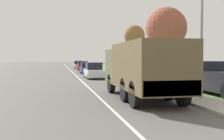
{
  "coord_description": "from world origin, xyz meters",
  "views": [
    {
      "loc": [
        -2.17,
        -3.61,
        2.1
      ],
      "look_at": [
        0.83,
        11.71,
        1.42
      ],
      "focal_mm": 45.0,
      "sensor_mm": 36.0,
      "label": 1
    }
  ],
  "objects": [
    {
      "name": "sidewalk_right",
      "position": [
        4.5,
        40.0,
        0.06
      ],
      "size": [
        1.8,
        120.0,
        0.12
      ],
      "color": "#ADAAA3",
      "rests_on": "ground"
    },
    {
      "name": "tree_mid_right",
      "position": [
        8.2,
        22.11,
        4.97
      ],
      "size": [
        3.99,
        3.99,
        6.96
      ],
      "color": "brown",
      "rests_on": "grass_strip_right"
    },
    {
      "name": "car_third_ahead",
      "position": [
        2.08,
        43.94,
        0.68
      ],
      "size": [
        1.73,
        4.19,
        1.52
      ],
      "color": "maroon",
      "rests_on": "ground"
    },
    {
      "name": "pickup_truck",
      "position": [
        6.97,
        10.95,
        0.91
      ],
      "size": [
        1.97,
        5.41,
        1.87
      ],
      "color": "black",
      "rests_on": "grass_strip_right"
    },
    {
      "name": "lamp_post",
      "position": [
        4.52,
        9.0,
        3.85
      ],
      "size": [
        1.69,
        0.24,
        6.16
      ],
      "color": "gray",
      "rests_on": "sidewalk_right"
    },
    {
      "name": "military_truck",
      "position": [
        2.09,
        10.04,
        1.62
      ],
      "size": [
        2.45,
        7.84,
        2.83
      ],
      "color": "#545B3D",
      "rests_on": "ground"
    },
    {
      "name": "ground_plane",
      "position": [
        0.0,
        40.0,
        0.0
      ],
      "size": [
        180.0,
        180.0,
        0.0
      ],
      "primitive_type": "plane",
      "color": "#565451"
    },
    {
      "name": "grass_strip_right",
      "position": [
        8.9,
        40.0,
        0.01
      ],
      "size": [
        7.0,
        120.0,
        0.02
      ],
      "color": "#56843D",
      "rests_on": "ground"
    },
    {
      "name": "tree_far_right",
      "position": [
        8.09,
        33.02,
        5.01
      ],
      "size": [
        2.79,
        2.79,
        6.48
      ],
      "color": "brown",
      "rests_on": "grass_strip_right"
    },
    {
      "name": "car_nearest_ahead",
      "position": [
        1.55,
        25.07,
        0.72
      ],
      "size": [
        1.71,
        4.72,
        1.62
      ],
      "color": "silver",
      "rests_on": "ground"
    },
    {
      "name": "car_fourth_ahead",
      "position": [
        2.01,
        53.53,
        0.67
      ],
      "size": [
        1.7,
        4.53,
        1.49
      ],
      "color": "#B7BABF",
      "rests_on": "ground"
    },
    {
      "name": "lane_centre_stripe",
      "position": [
        0.0,
        40.0,
        0.0
      ],
      "size": [
        0.12,
        120.0,
        0.0
      ],
      "color": "silver",
      "rests_on": "ground"
    },
    {
      "name": "car_second_ahead",
      "position": [
        1.78,
        33.99,
        0.66
      ],
      "size": [
        1.74,
        4.37,
        1.46
      ],
      "color": "navy",
      "rests_on": "ground"
    }
  ]
}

